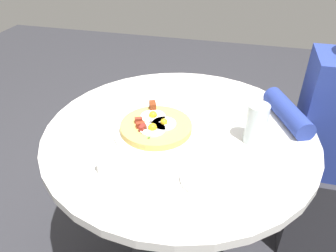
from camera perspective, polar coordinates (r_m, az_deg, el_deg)
The scene contains 9 objects.
dining_table at distance 1.20m, azimuth 1.90°, elevation -7.24°, with size 0.92×0.92×0.72m.
pizza_plate at distance 1.08m, azimuth -2.09°, elevation -0.89°, with size 0.29×0.29×0.01m, color white.
breakfast_pizza at distance 1.07m, azimuth -2.18°, elevation 0.01°, with size 0.24×0.24×0.05m.
bread_plate at distance 0.91m, azimuth 7.02°, elevation -9.15°, with size 0.16×0.16×0.01m, color white.
napkin at distance 1.24m, azimuth 11.35°, elevation 3.04°, with size 0.17×0.14×0.00m, color white.
fork at distance 1.23m, azimuth 10.59°, elevation 3.14°, with size 0.18×0.01×0.01m, color silver.
knife at distance 1.24m, azimuth 12.14°, elevation 3.30°, with size 0.18×0.01×0.01m, color silver.
water_glass at distance 1.05m, azimuth 15.36°, elevation 0.40°, with size 0.07×0.07×0.13m, color silver.
salt_shaker at distance 0.93m, azimuth -11.66°, elevation -6.80°, with size 0.03×0.03×0.05m, color white.
Camera 1 is at (-0.19, 0.89, 1.34)m, focal length 34.37 mm.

